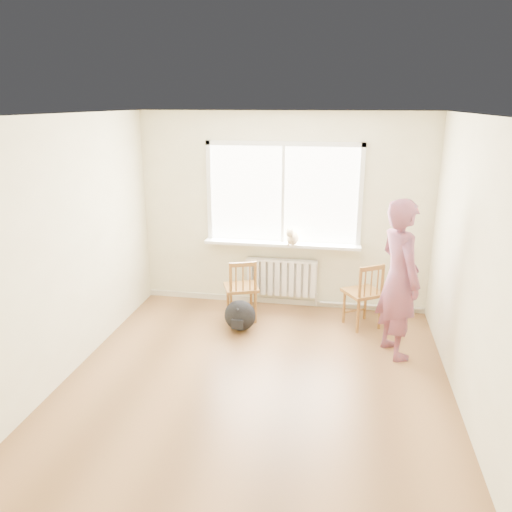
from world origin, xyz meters
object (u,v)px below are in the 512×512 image
at_px(person, 399,279).
at_px(cat, 292,237).
at_px(backpack, 240,315).
at_px(chair_left, 242,290).
at_px(chair_right, 365,295).

distance_m(person, cat, 1.69).
height_order(person, backpack, person).
bearing_deg(backpack, chair_left, 96.85).
bearing_deg(chair_right, cat, -54.54).
xyz_separation_m(chair_right, backpack, (-1.56, -0.37, -0.24)).
height_order(chair_left, backpack, chair_left).
relative_size(chair_left, backpack, 2.12).
relative_size(chair_left, chair_right, 0.98).
relative_size(chair_right, cat, 2.30).
xyz_separation_m(chair_right, person, (0.32, -0.65, 0.47)).
bearing_deg(backpack, chair_right, 13.19).
bearing_deg(chair_left, person, 142.65).
bearing_deg(cat, chair_left, -128.21).
height_order(chair_right, person, person).
bearing_deg(chair_left, chair_right, 161.91).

